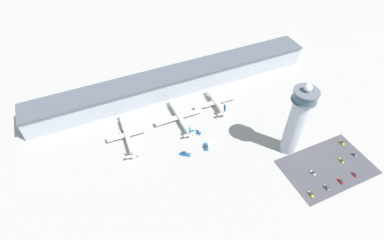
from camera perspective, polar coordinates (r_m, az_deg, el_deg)
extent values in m
plane|color=#9E9B93|center=(229.76, 3.42, -4.37)|extent=(1000.00, 1000.00, 0.00)
cube|color=#A3A8B2|center=(270.16, -3.19, 7.22)|extent=(256.44, 22.00, 17.73)
cube|color=#4C515B|center=(264.36, -3.27, 8.87)|extent=(256.44, 25.00, 1.60)
cylinder|color=#ADB2BC|center=(219.48, 18.96, -1.19)|extent=(11.78, 11.78, 48.25)
cylinder|color=#565B66|center=(203.51, 20.55, 3.61)|extent=(16.46, 16.46, 0.80)
cylinder|color=#334C60|center=(201.46, 20.79, 4.32)|extent=(15.14, 15.14, 5.90)
cylinder|color=#565B66|center=(199.39, 21.04, 5.07)|extent=(16.46, 16.46, 1.00)
sphere|color=white|center=(197.58, 21.26, 5.74)|extent=(5.13, 5.13, 5.13)
cube|color=#424247|center=(235.92, 24.34, -8.14)|extent=(64.00, 40.00, 0.01)
cylinder|color=silver|center=(234.94, -12.33, -2.74)|extent=(5.68, 36.60, 3.84)
cone|color=silver|center=(249.11, -13.31, 0.44)|extent=(4.01, 3.65, 3.84)
cone|color=silver|center=(221.30, -11.19, -6.43)|extent=(3.69, 4.78, 3.46)
cube|color=silver|center=(235.93, -12.34, -2.73)|extent=(30.50, 5.92, 0.44)
cylinder|color=#A8A8B2|center=(237.30, -13.84, -3.14)|extent=(2.32, 4.33, 2.11)
cylinder|color=#A8A8B2|center=(237.79, -10.87, -2.35)|extent=(2.32, 4.33, 2.11)
cube|color=orange|center=(216.88, -11.32, -5.78)|extent=(0.44, 2.81, 6.15)
cube|color=silver|center=(220.16, -11.13, -6.62)|extent=(10.85, 2.54, 0.24)
cylinder|color=black|center=(249.04, -13.06, -0.49)|extent=(0.28, 0.28, 2.11)
cylinder|color=black|center=(237.17, -11.59, -3.07)|extent=(0.28, 0.28, 2.11)
cylinder|color=black|center=(236.97, -12.85, -3.40)|extent=(0.28, 0.28, 2.11)
cylinder|color=silver|center=(243.12, -2.42, 0.62)|extent=(3.65, 35.39, 3.62)
cone|color=silver|center=(256.44, -4.07, 3.37)|extent=(3.62, 3.26, 3.62)
cone|color=silver|center=(230.30, -0.53, -2.54)|extent=(3.26, 4.34, 3.26)
cube|color=silver|center=(244.03, -2.48, 0.62)|extent=(40.72, 4.43, 0.44)
cylinder|color=#A8A8B2|center=(243.46, -4.42, 0.01)|extent=(1.99, 3.98, 1.99)
cylinder|color=#A8A8B2|center=(247.75, -0.73, 1.15)|extent=(1.99, 3.98, 1.99)
cube|color=#197FB2|center=(226.31, -0.45, -1.88)|extent=(0.30, 2.80, 5.79)
cube|color=silver|center=(229.25, -0.40, -2.69)|extent=(10.13, 2.01, 0.24)
cylinder|color=black|center=(256.46, -3.80, 2.49)|extent=(0.28, 0.28, 2.39)
cylinder|color=black|center=(245.81, -1.84, 0.27)|extent=(0.28, 0.28, 2.39)
cylinder|color=black|center=(244.54, -2.94, -0.07)|extent=(0.28, 0.28, 2.39)
cylinder|color=white|center=(256.70, 4.58, 3.50)|extent=(4.53, 23.31, 4.18)
cone|color=white|center=(265.74, 3.28, 5.28)|extent=(4.23, 3.82, 4.18)
cone|color=white|center=(247.68, 6.04, 1.50)|extent=(3.84, 5.07, 3.76)
cube|color=white|center=(257.49, 4.53, 3.44)|extent=(38.75, 4.99, 0.44)
cylinder|color=#A8A8B2|center=(256.13, 2.78, 2.89)|extent=(2.37, 4.63, 2.30)
cylinder|color=#A8A8B2|center=(262.05, 6.01, 3.82)|extent=(2.37, 4.63, 2.30)
cube|color=navy|center=(243.36, 6.24, 2.28)|extent=(0.34, 2.80, 6.68)
cube|color=white|center=(246.52, 6.19, 1.36)|extent=(11.73, 2.18, 0.24)
cylinder|color=black|center=(265.79, 3.54, 4.33)|extent=(0.28, 0.28, 2.47)
cylinder|color=black|center=(259.77, 5.15, 3.07)|extent=(0.28, 0.28, 2.47)
cylinder|color=black|center=(257.64, 3.99, 2.73)|extent=(0.28, 0.28, 2.47)
cube|color=black|center=(221.90, -1.29, -6.67)|extent=(6.27, 5.62, 0.12)
cube|color=#195699|center=(221.33, -1.29, -6.55)|extent=(7.25, 6.42, 1.57)
cube|color=#232D38|center=(220.34, -1.48, -6.28)|extent=(3.05, 3.05, 1.29)
cube|color=black|center=(226.60, 2.71, -5.24)|extent=(4.14, 6.17, 0.12)
cube|color=#195699|center=(226.01, 2.71, -5.12)|extent=(4.60, 7.22, 1.65)
cube|color=#232D38|center=(224.43, 2.75, -5.00)|extent=(2.71, 2.65, 1.35)
cube|color=black|center=(236.11, 0.78, -2.48)|extent=(6.00, 6.05, 0.12)
cube|color=#195699|center=(235.59, 0.78, -2.37)|extent=(6.91, 6.98, 1.53)
cube|color=#232D38|center=(234.40, 0.95, -2.19)|extent=(3.01, 3.02, 1.25)
cube|color=black|center=(241.96, -12.77, -2.45)|extent=(6.42, 3.72, 0.12)
cube|color=silver|center=(241.43, -12.80, -2.33)|extent=(7.56, 4.12, 1.60)
cube|color=#232D38|center=(240.48, -13.02, -2.11)|extent=(2.62, 2.48, 1.31)
cube|color=black|center=(228.30, 22.01, -9.40)|extent=(1.92, 3.56, 0.12)
cube|color=silver|center=(228.05, 22.03, -9.35)|extent=(2.02, 4.22, 0.76)
cube|color=#232D38|center=(227.50, 22.10, -9.27)|extent=(1.71, 2.35, 0.62)
cube|color=black|center=(256.11, 26.61, -3.96)|extent=(1.96, 3.76, 0.12)
cube|color=gold|center=(255.86, 26.63, -3.90)|extent=(2.07, 4.46, 0.83)
cube|color=#232D38|center=(255.38, 26.67, -3.77)|extent=(1.76, 2.48, 0.68)
cube|color=black|center=(239.74, 28.54, -9.17)|extent=(1.82, 3.47, 0.12)
cube|color=red|center=(239.51, 28.57, -9.12)|extent=(1.91, 4.12, 0.75)
cube|color=#232D38|center=(239.04, 28.61, -9.01)|extent=(1.65, 2.28, 0.61)
cube|color=black|center=(243.68, 26.54, -7.01)|extent=(1.77, 3.57, 0.12)
cube|color=gold|center=(243.46, 26.56, -6.96)|extent=(1.85, 4.24, 0.75)
cube|color=#232D38|center=(242.94, 26.63, -6.88)|extent=(1.62, 2.34, 0.61)
cube|color=black|center=(224.51, 24.21, -11.72)|extent=(1.82, 3.94, 0.12)
cube|color=slate|center=(224.23, 24.23, -11.67)|extent=(1.91, 4.67, 0.82)
cube|color=#232D38|center=(223.62, 24.31, -11.58)|extent=(1.62, 2.59, 0.67)
cube|color=black|center=(217.54, 21.67, -13.06)|extent=(1.75, 3.77, 0.12)
cube|color=gold|center=(217.26, 21.69, -13.01)|extent=(1.83, 4.48, 0.83)
cube|color=#232D38|center=(216.69, 21.73, -12.88)|extent=(1.60, 2.47, 0.68)
cube|color=black|center=(251.94, 28.46, -5.87)|extent=(1.77, 3.56, 0.12)
cube|color=slate|center=(251.71, 28.49, -5.83)|extent=(1.85, 4.23, 0.76)
cube|color=#232D38|center=(251.27, 28.53, -5.71)|extent=(1.60, 2.34, 0.63)
cube|color=black|center=(231.74, 26.44, -10.46)|extent=(1.88, 3.81, 0.12)
cube|color=red|center=(231.45, 26.47, -10.40)|extent=(1.97, 4.53, 0.87)
cube|color=#232D38|center=(230.83, 26.55, -10.31)|extent=(1.70, 2.50, 0.71)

